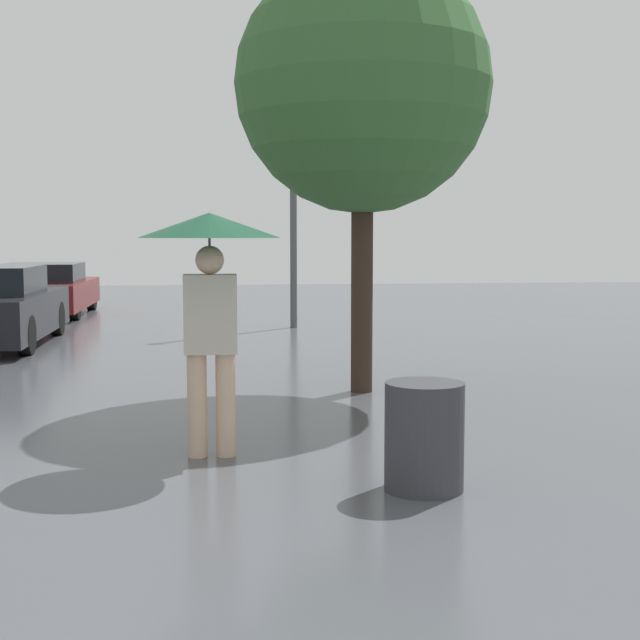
% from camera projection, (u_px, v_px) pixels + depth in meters
% --- Properties ---
extents(pedestrian, '(1.10, 1.10, 1.91)m').
position_uv_depth(pedestrian, '(210.00, 262.00, 6.87)').
color(pedestrian, beige).
rests_on(pedestrian, ground_plane).
extents(parked_car_farthest, '(1.84, 4.04, 1.13)m').
position_uv_depth(parked_car_farthest, '(44.00, 290.00, 19.18)').
color(parked_car_farthest, maroon).
rests_on(parked_car_farthest, ground_plane).
extents(tree, '(2.77, 2.77, 4.74)m').
position_uv_depth(tree, '(363.00, 86.00, 9.59)').
color(tree, '#38281E').
rests_on(tree, ground_plane).
extents(street_lamp, '(0.25, 0.25, 4.86)m').
position_uv_depth(street_lamp, '(293.00, 181.00, 16.45)').
color(street_lamp, '#515456').
rests_on(street_lamp, ground_plane).
extents(trash_bin, '(0.54, 0.54, 0.74)m').
position_uv_depth(trash_bin, '(424.00, 436.00, 6.07)').
color(trash_bin, '#38383D').
rests_on(trash_bin, ground_plane).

